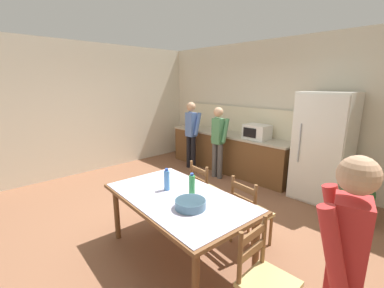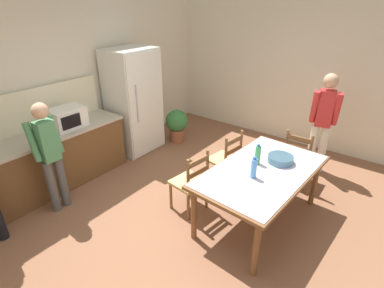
# 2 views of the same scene
# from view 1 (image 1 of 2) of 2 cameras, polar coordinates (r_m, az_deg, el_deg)

# --- Properties ---
(ground_plane) EXTENTS (8.32, 8.32, 0.00)m
(ground_plane) POSITION_cam_1_polar(r_m,az_deg,el_deg) (4.08, -1.06, -16.35)
(ground_plane) COLOR brown
(wall_back) EXTENTS (6.52, 0.12, 2.90)m
(wall_back) POSITION_cam_1_polar(r_m,az_deg,el_deg) (5.71, 19.20, 6.91)
(wall_back) COLOR beige
(wall_back) RESTS_ON ground
(wall_left) EXTENTS (0.12, 5.20, 2.90)m
(wall_left) POSITION_cam_1_polar(r_m,az_deg,el_deg) (6.37, -21.41, 7.34)
(wall_left) COLOR beige
(wall_left) RESTS_ON ground
(kitchen_counter) EXTENTS (3.15, 0.66, 0.88)m
(kitchen_counter) POSITION_cam_1_polar(r_m,az_deg,el_deg) (6.09, 7.94, -1.73)
(kitchen_counter) COLOR brown
(kitchen_counter) RESTS_ON ground
(counter_splashback) EXTENTS (3.11, 0.03, 0.60)m
(counter_splashback) POSITION_cam_1_polar(r_m,az_deg,el_deg) (6.19, 9.99, 5.42)
(counter_splashback) COLOR beige
(counter_splashback) RESTS_ON kitchen_counter
(refrigerator) EXTENTS (0.84, 0.73, 1.89)m
(refrigerator) POSITION_cam_1_polar(r_m,az_deg,el_deg) (4.95, 27.07, -0.71)
(refrigerator) COLOR silver
(refrigerator) RESTS_ON ground
(microwave) EXTENTS (0.50, 0.39, 0.30)m
(microwave) POSITION_cam_1_polar(r_m,az_deg,el_deg) (5.51, 14.22, 2.65)
(microwave) COLOR white
(microwave) RESTS_ON kitchen_counter
(dining_table) EXTENTS (1.87, 1.15, 0.77)m
(dining_table) POSITION_cam_1_polar(r_m,az_deg,el_deg) (3.03, -3.07, -12.76)
(dining_table) COLOR brown
(dining_table) RESTS_ON ground
(bottle_near_centre) EXTENTS (0.07, 0.07, 0.27)m
(bottle_near_centre) POSITION_cam_1_polar(r_m,az_deg,el_deg) (3.12, -5.62, -7.97)
(bottle_near_centre) COLOR #4C8ED6
(bottle_near_centre) RESTS_ON dining_table
(bottle_off_centre) EXTENTS (0.07, 0.07, 0.27)m
(bottle_off_centre) POSITION_cam_1_polar(r_m,az_deg,el_deg) (2.96, -0.03, -9.14)
(bottle_off_centre) COLOR green
(bottle_off_centre) RESTS_ON dining_table
(serving_bowl) EXTENTS (0.32, 0.32, 0.09)m
(serving_bowl) POSITION_cam_1_polar(r_m,az_deg,el_deg) (2.71, -0.36, -13.08)
(serving_bowl) COLOR slate
(serving_bowl) RESTS_ON dining_table
(chair_side_far_right) EXTENTS (0.47, 0.45, 0.91)m
(chair_side_far_right) POSITION_cam_1_polar(r_m,az_deg,el_deg) (3.40, 12.67, -14.72)
(chair_side_far_right) COLOR brown
(chair_side_far_right) RESTS_ON ground
(chair_head_end) EXTENTS (0.41, 0.43, 0.91)m
(chair_head_end) POSITION_cam_1_polar(r_m,az_deg,el_deg) (2.47, 15.87, -27.15)
(chair_head_end) COLOR brown
(chair_head_end) RESTS_ON ground
(chair_side_far_left) EXTENTS (0.47, 0.45, 0.91)m
(chair_side_far_left) POSITION_cam_1_polar(r_m,az_deg,el_deg) (3.89, 3.06, -10.64)
(chair_side_far_left) COLOR brown
(chair_side_far_left) RESTS_ON ground
(person_at_sink) EXTENTS (0.40, 0.28, 1.59)m
(person_at_sink) POSITION_cam_1_polar(r_m,az_deg,el_deg) (6.08, -0.15, 2.73)
(person_at_sink) COLOR black
(person_at_sink) RESTS_ON ground
(person_at_counter) EXTENTS (0.39, 0.27, 1.54)m
(person_at_counter) POSITION_cam_1_polar(r_m,az_deg,el_deg) (5.49, 5.81, 1.16)
(person_at_counter) COLOR #4C4C4C
(person_at_counter) RESTS_ON ground
(person_by_table) EXTENTS (0.35, 0.46, 1.65)m
(person_by_table) POSITION_cam_1_polar(r_m,az_deg,el_deg) (1.93, 30.23, -23.40)
(person_by_table) COLOR silver
(person_by_table) RESTS_ON ground
(potted_plant) EXTENTS (0.44, 0.44, 0.67)m
(potted_plant) POSITION_cam_1_polar(r_m,az_deg,el_deg) (4.53, 32.82, -10.07)
(potted_plant) COLOR brown
(potted_plant) RESTS_ON ground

